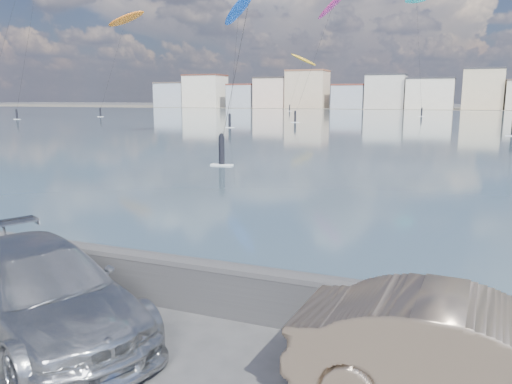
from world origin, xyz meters
TOP-DOWN VIEW (x-y plane):
  - ground at (0.00, 0.00)m, footprint 700.00×700.00m
  - bay_water at (0.00, 91.50)m, footprint 500.00×177.00m
  - far_shore_strip at (0.00, 200.00)m, footprint 500.00×60.00m
  - seawall at (0.00, 2.70)m, footprint 400.00×0.36m
  - far_buildings at (1.31, 186.00)m, footprint 240.79×13.26m
  - car_silver at (-1.75, 0.75)m, footprint 6.00×4.34m
  - car_champagne at (5.20, 1.19)m, footprint 4.83×1.88m
  - kitesurfer_5 at (-65.05, 90.02)m, footprint 10.18×9.13m
  - kitesurfer_6 at (-6.49, 119.97)m, footprint 7.18×14.10m
  - kitesurfer_9 at (-43.77, 154.47)m, footprint 8.58×16.34m
  - kitesurfer_11 at (-25.99, 63.67)m, footprint 7.87×9.63m
  - kitesurfer_14 at (-17.07, 83.66)m, footprint 8.68×12.56m

SIDE VIEW (x-z plane):
  - ground at x=0.00m, z-range 0.00..0.00m
  - bay_water at x=0.00m, z-range 0.01..0.01m
  - far_shore_strip at x=0.00m, z-range 0.01..0.01m
  - seawall at x=0.00m, z-range 0.04..1.12m
  - car_champagne at x=5.20m, z-range 0.00..1.57m
  - car_silver at x=-1.75m, z-range 0.00..1.61m
  - far_buildings at x=1.31m, z-range -1.27..13.33m
  - kitesurfer_9 at x=-43.77m, z-range 6.64..25.36m
  - kitesurfer_11 at x=-25.99m, z-range 6.93..26.20m
  - kitesurfer_14 at x=-17.07m, z-range 8.35..31.29m
  - kitesurfer_5 at x=-65.05m, z-range 9.35..32.52m
  - kitesurfer_6 at x=-6.49m, z-range 11.98..39.76m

